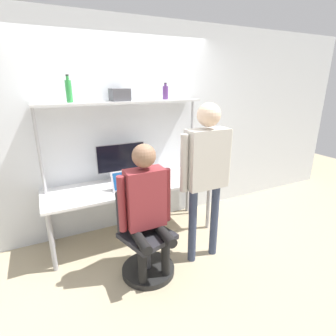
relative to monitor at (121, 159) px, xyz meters
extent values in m
plane|color=tan|center=(0.06, -0.54, -1.01)|extent=(12.00, 12.00, 0.00)
cube|color=silver|center=(0.06, 0.19, 0.34)|extent=(8.00, 0.06, 2.70)
cube|color=white|center=(0.06, -0.18, -0.30)|extent=(2.10, 0.68, 0.03)
cylinder|color=#A5A5AA|center=(-0.93, -0.46, -0.67)|extent=(0.05, 0.05, 0.69)
cylinder|color=#A5A5AA|center=(1.05, -0.46, -0.67)|extent=(0.05, 0.05, 0.69)
cylinder|color=#A5A5AA|center=(-0.93, 0.10, -0.67)|extent=(0.05, 0.05, 0.69)
cylinder|color=#A5A5AA|center=(1.05, 0.10, -0.67)|extent=(0.05, 0.05, 0.69)
cube|color=silver|center=(0.06, 0.00, 0.71)|extent=(1.99, 0.30, 0.02)
cylinder|color=#B2B2B7|center=(-0.92, 0.00, -0.15)|extent=(0.04, 0.04, 1.73)
cylinder|color=#B2B2B7|center=(1.04, 0.00, -0.15)|extent=(0.04, 0.04, 1.73)
cylinder|color=#B7B7BC|center=(0.00, 0.00, -0.28)|extent=(0.19, 0.19, 0.01)
cylinder|color=#B7B7BC|center=(0.00, 0.00, -0.21)|extent=(0.06, 0.06, 0.13)
cube|color=#B7B7BC|center=(0.00, 0.00, 0.03)|extent=(0.63, 0.01, 0.36)
cube|color=black|center=(0.00, 0.00, 0.03)|extent=(0.60, 0.02, 0.34)
cube|color=#BCBCC1|center=(-0.03, -0.36, -0.28)|extent=(0.36, 0.23, 0.01)
cube|color=black|center=(-0.03, -0.38, -0.28)|extent=(0.30, 0.13, 0.00)
cube|color=#BCBCC1|center=(-0.03, -0.29, -0.17)|extent=(0.36, 0.09, 0.22)
cube|color=#194C8C|center=(-0.03, -0.29, -0.17)|extent=(0.31, 0.08, 0.19)
cube|color=black|center=(0.26, -0.38, -0.28)|extent=(0.07, 0.15, 0.01)
cube|color=black|center=(0.26, -0.38, -0.28)|extent=(0.06, 0.13, 0.00)
cylinder|color=black|center=(-0.04, -0.94, -0.98)|extent=(0.56, 0.56, 0.06)
cylinder|color=#4C4C51|center=(-0.04, -0.94, -0.77)|extent=(0.06, 0.06, 0.36)
cube|color=#26262B|center=(-0.04, -0.94, -0.57)|extent=(0.57, 0.57, 0.05)
cube|color=#26262B|center=(-0.10, -0.74, -0.32)|extent=(0.41, 0.16, 0.45)
cylinder|color=black|center=(-0.16, -1.11, -0.78)|extent=(0.09, 0.09, 0.47)
cylinder|color=black|center=(0.09, -1.11, -0.78)|extent=(0.09, 0.09, 0.47)
cylinder|color=black|center=(-0.16, -1.08, -0.50)|extent=(0.10, 0.38, 0.10)
cylinder|color=black|center=(0.09, -1.08, -0.50)|extent=(0.10, 0.38, 0.10)
cube|color=maroon|center=(-0.04, -0.91, -0.15)|extent=(0.39, 0.20, 0.60)
cylinder|color=maroon|center=(-0.27, -0.91, -0.17)|extent=(0.08, 0.08, 0.57)
cylinder|color=maroon|center=(0.20, -0.91, -0.17)|extent=(0.08, 0.08, 0.57)
sphere|color=#8C664C|center=(-0.04, -0.91, 0.28)|extent=(0.23, 0.23, 0.23)
cylinder|color=#38425B|center=(0.49, -0.97, -0.57)|extent=(0.09, 0.09, 0.88)
cylinder|color=#38425B|center=(0.78, -0.97, -0.57)|extent=(0.09, 0.09, 0.88)
cube|color=beige|center=(0.63, -0.97, 0.18)|extent=(0.45, 0.20, 0.62)
cylinder|color=beige|center=(0.37, -0.97, 0.17)|extent=(0.08, 0.08, 0.59)
cylinder|color=beige|center=(0.90, -0.97, 0.17)|extent=(0.08, 0.08, 0.59)
sphere|color=beige|center=(0.63, -0.97, 0.63)|extent=(0.24, 0.24, 0.24)
cylinder|color=#2D8C3F|center=(-0.53, 0.00, 0.84)|extent=(0.06, 0.06, 0.23)
cylinder|color=#2D8C3F|center=(-0.53, 0.00, 0.98)|extent=(0.03, 0.03, 0.04)
cylinder|color=black|center=(-0.53, 0.00, 1.00)|extent=(0.03, 0.03, 0.01)
cylinder|color=#593372|center=(0.63, 0.00, 0.80)|extent=(0.07, 0.07, 0.16)
cylinder|color=#593372|center=(0.63, 0.00, 0.90)|extent=(0.03, 0.03, 0.03)
cylinder|color=black|center=(0.63, 0.00, 0.92)|extent=(0.04, 0.04, 0.01)
cube|color=#4C4C51|center=(0.03, 0.00, 0.79)|extent=(0.21, 0.22, 0.14)
camera|label=1|loc=(-0.88, -3.12, 0.95)|focal=28.00mm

